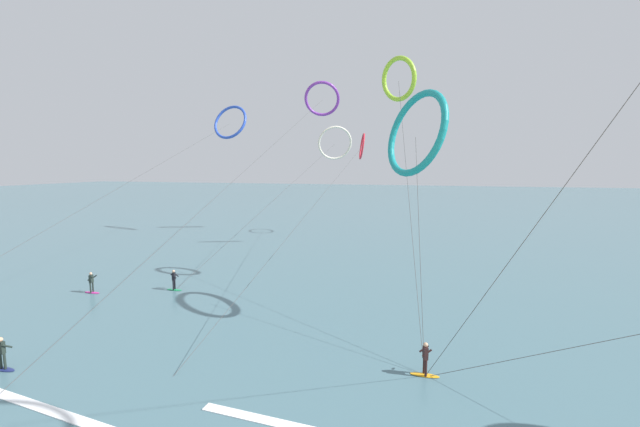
{
  "coord_description": "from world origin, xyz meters",
  "views": [
    {
      "loc": [
        6.9,
        -3.29,
        10.28
      ],
      "look_at": [
        0.0,
        21.51,
        7.13
      ],
      "focal_mm": 22.03,
      "sensor_mm": 36.0,
      "label": 1
    }
  ],
  "objects": [
    {
      "name": "sea_water",
      "position": [
        0.0,
        106.51,
        0.04
      ],
      "size": [
        400.0,
        200.0,
        0.08
      ],
      "primitive_type": "cube",
      "color": "#476B75",
      "rests_on": "ground"
    },
    {
      "name": "surfer_navy",
      "position": [
        -13.45,
        10.39,
        0.82
      ],
      "size": [
        1.4,
        0.57,
        1.7
      ],
      "rotation": [
        0.0,
        0.0,
        6.27
      ],
      "color": "navy",
      "rests_on": "ground"
    },
    {
      "name": "surfer_amber",
      "position": [
        6.99,
        15.48,
        0.82
      ],
      "size": [
        1.4,
        0.67,
        1.7
      ],
      "rotation": [
        0.0,
        0.0,
        1.91
      ],
      "color": "orange",
      "rests_on": "ground"
    },
    {
      "name": "surfer_emerald",
      "position": [
        -13.08,
        23.67,
        0.82
      ],
      "size": [
        1.4,
        0.63,
        1.7
      ],
      "rotation": [
        0.0,
        0.0,
        4.91
      ],
      "color": "#199351",
      "rests_on": "ground"
    },
    {
      "name": "surfer_magenta",
      "position": [
        -19.04,
        21.28,
        0.82
      ],
      "size": [
        1.4,
        0.62,
        1.7
      ],
      "rotation": [
        0.0,
        0.0,
        1.72
      ],
      "color": "#CC288E",
      "rests_on": "ground"
    },
    {
      "name": "kite_lime",
      "position": [
        4.26,
        29.85,
        17.19
      ],
      "size": [
        4.42,
        15.79,
        18.99
      ],
      "rotation": [
        0.0,
        0.0,
        2.5
      ],
      "color": "#8CC62D",
      "rests_on": "ground"
    },
    {
      "name": "kite_crimson",
      "position": [
        -2.61,
        53.32,
        12.99
      ],
      "size": [
        3.08,
        43.52,
        14.94
      ],
      "rotation": [
        0.0,
        0.0,
        4.96
      ],
      "color": "red",
      "rests_on": "ground"
    },
    {
      "name": "kite_ivory",
      "position": [
        -4.38,
        44.02,
        13.0
      ],
      "size": [
        10.97,
        21.99,
        15.07
      ],
      "rotation": [
        0.0,
        0.0,
        3.57
      ],
      "color": "silver",
      "rests_on": "ground"
    },
    {
      "name": "kite_cobalt",
      "position": [
        -21.86,
        50.28,
        16.67
      ],
      "size": [
        5.73,
        44.55,
        19.3
      ],
      "rotation": [
        0.0,
        0.0,
        6.17
      ],
      "color": "#2647B7",
      "rests_on": "ground"
    },
    {
      "name": "kite_teal",
      "position": [
        5.99,
        22.27,
        12.28
      ],
      "size": [
        4.87,
        9.54,
        15.02
      ],
      "rotation": [
        0.0,
        0.0,
        5.39
      ],
      "color": "teal",
      "rests_on": "ground"
    },
    {
      "name": "kite_violet",
      "position": [
        -8.75,
        54.01,
        20.03
      ],
      "size": [
        5.65,
        48.92,
        22.51
      ],
      "rotation": [
        0.0,
        0.0,
        3.33
      ],
      "color": "purple",
      "rests_on": "ground"
    },
    {
      "name": "wave_crest_mid",
      "position": [
        -5.7,
        8.12,
        0.06
      ],
      "size": [
        16.53,
        2.31,
        0.12
      ],
      "primitive_type": "cube",
      "rotation": [
        0.0,
        0.0,
        -0.11
      ],
      "color": "white",
      "rests_on": "ground"
    }
  ]
}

